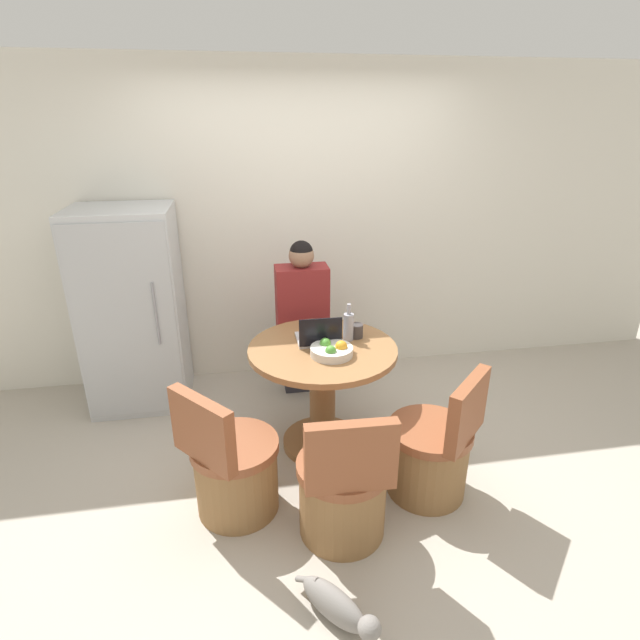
# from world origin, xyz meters

# --- Properties ---
(ground_plane) EXTENTS (12.00, 12.00, 0.00)m
(ground_plane) POSITION_xyz_m (0.00, 0.00, 0.00)
(ground_plane) COLOR #B2A899
(wall_back) EXTENTS (7.00, 0.06, 2.60)m
(wall_back) POSITION_xyz_m (0.00, 1.53, 1.30)
(wall_back) COLOR silver
(wall_back) RESTS_ON ground_plane
(refrigerator) EXTENTS (0.73, 0.64, 1.57)m
(refrigerator) POSITION_xyz_m (-1.38, 1.17, 0.78)
(refrigerator) COLOR silver
(refrigerator) RESTS_ON ground_plane
(dining_table) EXTENTS (0.98, 0.98, 0.77)m
(dining_table) POSITION_xyz_m (-0.04, 0.30, 0.50)
(dining_table) COLOR olive
(dining_table) RESTS_ON ground_plane
(chair_near_right_corner) EXTENTS (0.58, 0.58, 0.85)m
(chair_near_right_corner) POSITION_xyz_m (0.52, -0.27, 0.28)
(chair_near_right_corner) COLOR olive
(chair_near_right_corner) RESTS_ON ground_plane
(chair_near_left_corner) EXTENTS (0.58, 0.58, 0.85)m
(chair_near_left_corner) POSITION_xyz_m (-0.66, -0.22, 0.28)
(chair_near_left_corner) COLOR olive
(chair_near_left_corner) RESTS_ON ground_plane
(chair_near_camera) EXTENTS (0.51, 0.51, 0.85)m
(chair_near_camera) POSITION_xyz_m (-0.07, -0.51, 0.28)
(chair_near_camera) COLOR olive
(chair_near_camera) RESTS_ON ground_plane
(person_seated) EXTENTS (0.40, 0.37, 1.32)m
(person_seated) POSITION_xyz_m (-0.09, 1.02, 0.72)
(person_seated) COLOR #2D2D38
(person_seated) RESTS_ON ground_plane
(laptop) EXTENTS (0.28, 0.25, 0.21)m
(laptop) POSITION_xyz_m (-0.06, 0.38, 0.81)
(laptop) COLOR #B7B7BC
(laptop) RESTS_ON dining_table
(fruit_bowl) EXTENTS (0.27, 0.27, 0.10)m
(fruit_bowl) POSITION_xyz_m (-0.01, 0.18, 0.81)
(fruit_bowl) COLOR beige
(fruit_bowl) RESTS_ON dining_table
(coffee_cup) EXTENTS (0.09, 0.09, 0.09)m
(coffee_cup) POSITION_xyz_m (0.21, 0.42, 0.82)
(coffee_cup) COLOR #383333
(coffee_cup) RESTS_ON dining_table
(bottle) EXTENTS (0.07, 0.07, 0.26)m
(bottle) POSITION_xyz_m (0.15, 0.39, 0.87)
(bottle) COLOR #9999A3
(bottle) RESTS_ON dining_table
(cat) EXTENTS (0.34, 0.42, 0.17)m
(cat) POSITION_xyz_m (-0.21, -1.03, 0.09)
(cat) COLOR gray
(cat) RESTS_ON ground_plane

